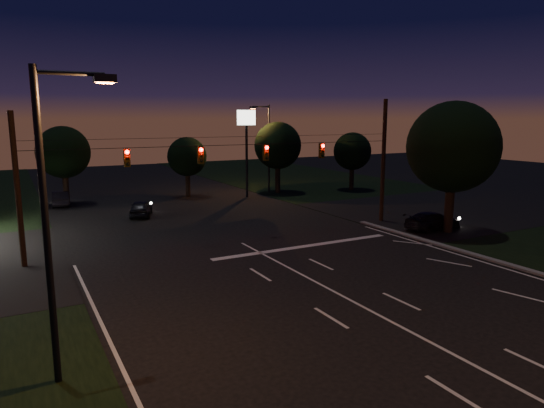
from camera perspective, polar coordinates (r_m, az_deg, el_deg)
ground at (r=19.03m, az=15.10°, el=-13.87°), size 140.00×140.00×0.00m
cross_street_right at (r=43.65m, az=19.78°, el=-0.61°), size 20.00×16.00×0.02m
stop_bar at (r=29.37m, az=3.86°, el=-4.98°), size 12.00×0.50×0.01m
utility_pole_right at (r=37.39m, az=12.70°, el=-1.96°), size 0.30×0.30×9.00m
utility_pole_left at (r=28.48m, az=-27.10°, el=-6.58°), size 0.28×0.28×8.00m
signal_span at (r=30.09m, az=-4.45°, el=6.00°), size 24.00×0.40×1.56m
pole_sign_right at (r=47.04m, az=-3.02°, el=8.34°), size 1.80×0.30×8.40m
street_light_left at (r=14.67m, az=-24.22°, el=-0.09°), size 2.20×0.35×9.00m
street_light_right_far at (r=50.32m, az=-0.64°, el=7.32°), size 2.20×0.35×9.00m
tree_right_near at (r=34.32m, az=20.34°, el=6.19°), size 6.00×6.00×8.76m
tree_far_b at (r=46.86m, az=-23.33°, el=5.55°), size 4.60×4.60×6.98m
tree_far_c at (r=48.18m, az=-9.98°, el=5.46°), size 3.80×3.80×5.86m
tree_far_d at (r=49.95m, az=0.63°, el=6.83°), size 4.80×4.80×7.30m
tree_far_e at (r=52.71m, az=9.37°, el=6.09°), size 4.00×4.00×6.18m
car_oncoming_a at (r=39.47m, az=-15.18°, el=-0.48°), size 2.72×4.09×1.29m
car_oncoming_b at (r=46.77m, az=-23.63°, el=0.61°), size 1.67×3.99×1.28m
car_cross at (r=35.30m, az=18.38°, el=-1.89°), size 4.38×1.91×1.25m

